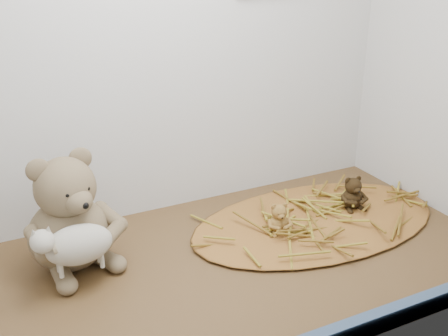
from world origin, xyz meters
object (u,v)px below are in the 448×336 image
mini_teddy_tan (279,217)px  main_teddy (67,211)px  mini_teddy_brown (352,191)px  toy_lamb (78,245)px

mini_teddy_tan → main_teddy: bearing=-175.9°
mini_teddy_tan → mini_teddy_brown: 21.85cm
main_teddy → mini_teddy_brown: main_teddy is taller
toy_lamb → mini_teddy_brown: (64.83, 2.19, -3.83)cm
toy_lamb → mini_teddy_tan: size_ratio=2.38×
main_teddy → toy_lamb: size_ratio=1.46×
mini_teddy_tan → mini_teddy_brown: bearing=21.2°
main_teddy → toy_lamb: 9.04cm
main_teddy → mini_teddy_tan: bearing=-26.9°
main_teddy → mini_teddy_tan: size_ratio=3.49×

